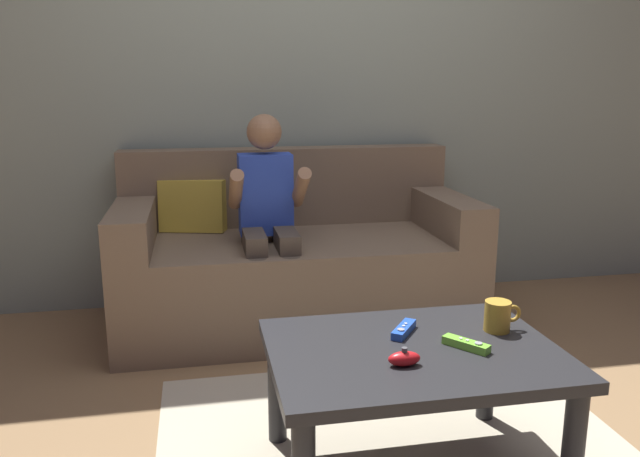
% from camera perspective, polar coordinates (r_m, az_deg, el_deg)
% --- Properties ---
extents(wall_back, '(5.12, 0.05, 2.50)m').
position_cam_1_polar(wall_back, '(3.38, -1.32, 14.61)').
color(wall_back, gray).
rests_on(wall_back, ground).
extents(couch, '(1.68, 0.80, 0.84)m').
position_cam_1_polar(couch, '(3.08, -2.41, -3.03)').
color(couch, '#75604C').
rests_on(couch, ground).
extents(person_seated_on_couch, '(0.34, 0.42, 1.02)m').
position_cam_1_polar(person_seated_on_couch, '(2.82, -4.75, 1.33)').
color(person_seated_on_couch, '#4C4238').
rests_on(person_seated_on_couch, ground).
extents(coffee_table, '(0.84, 0.62, 0.41)m').
position_cam_1_polar(coffee_table, '(1.89, 8.43, -12.43)').
color(coffee_table, '#232326').
rests_on(coffee_table, ground).
extents(game_remote_lime_near_edge, '(0.11, 0.13, 0.03)m').
position_cam_1_polar(game_remote_lime_near_edge, '(1.88, 13.16, -10.22)').
color(game_remote_lime_near_edge, '#72C638').
rests_on(game_remote_lime_near_edge, coffee_table).
extents(nunchuk_red, '(0.09, 0.05, 0.05)m').
position_cam_1_polar(nunchuk_red, '(1.74, 7.67, -11.64)').
color(nunchuk_red, red).
rests_on(nunchuk_red, coffee_table).
extents(game_remote_blue_far_corner, '(0.11, 0.13, 0.03)m').
position_cam_1_polar(game_remote_blue_far_corner, '(1.95, 7.63, -9.10)').
color(game_remote_blue_far_corner, blue).
rests_on(game_remote_blue_far_corner, coffee_table).
extents(coffee_mug, '(0.12, 0.08, 0.10)m').
position_cam_1_polar(coffee_mug, '(2.02, 15.91, -7.66)').
color(coffee_mug, '#B78C2D').
rests_on(coffee_mug, coffee_table).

